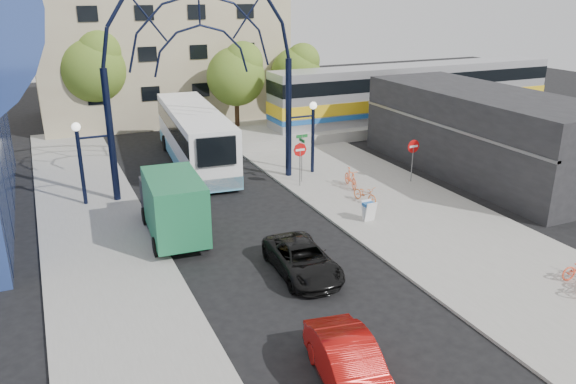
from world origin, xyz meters
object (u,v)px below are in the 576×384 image
street_name_sign (302,148)px  green_truck (172,205)px  train_car (416,91)px  bike_near_b (351,178)px  sandwich_board (369,208)px  tree_north_c (297,70)px  black_suv (302,259)px  bike_near_a (365,194)px  gateway_arch (200,32)px  stop_sign (300,154)px  red_sedan (350,366)px  do_not_enter_sign (413,150)px  tree_north_a (238,73)px  tree_north_b (94,65)px  city_bus (195,136)px

street_name_sign → green_truck: 9.53m
train_car → bike_near_b: size_ratio=14.16×
sandwich_board → bike_near_b: bike_near_b is taller
tree_north_c → bike_near_b: (-4.83, -17.33, -3.62)m
black_suv → bike_near_a: (6.34, 5.60, -0.07)m
sandwich_board → green_truck: size_ratio=0.16×
gateway_arch → sandwich_board: bearing=-55.1°
street_name_sign → tree_north_c: bearing=65.7°
gateway_arch → black_suv: 13.86m
stop_sign → bike_near_a: (1.99, -3.76, -1.44)m
tree_north_c → red_sedan: bearing=-112.7°
gateway_arch → tree_north_c: gateway_arch is taller
street_name_sign → green_truck: green_truck is taller
stop_sign → black_suv: stop_sign is taller
stop_sign → black_suv: size_ratio=0.55×
street_name_sign → train_car: train_car is taller
sandwich_board → red_sedan: red_sedan is taller
sandwich_board → green_truck: (-8.91, 2.37, 0.79)m
green_truck → black_suv: (3.76, -5.71, -0.90)m
green_truck → red_sedan: (2.05, -12.35, -0.81)m
do_not_enter_sign → tree_north_a: 16.86m
train_car → tree_north_b: size_ratio=3.14×
bike_near_b → tree_north_c: bearing=83.9°
do_not_enter_sign → bike_near_a: (-4.21, -1.76, -1.42)m
tree_north_c → train_car: bearing=-37.0°
tree_north_b → street_name_sign: bearing=-62.3°
gateway_arch → do_not_enter_sign: (11.00, -4.00, -6.58)m
tree_north_b → bike_near_b: tree_north_b is taller
do_not_enter_sign → stop_sign: bearing=162.1°
sandwich_board → tree_north_a: 20.33m
train_car → black_suv: (-19.55, -19.36, -2.27)m
stop_sign → red_sedan: stop_sign is taller
do_not_enter_sign → tree_north_a: tree_north_a is taller
street_name_sign → bike_near_b: bearing=-43.7°
do_not_enter_sign → sandwich_board: do_not_enter_sign is taller
do_not_enter_sign → sandwich_board: size_ratio=2.51×
do_not_enter_sign → green_truck: green_truck is taller
stop_sign → train_car: train_car is taller
gateway_arch → tree_north_b: 16.72m
tree_north_b → stop_sign: bearing=-64.2°
tree_north_a → tree_north_c: size_ratio=1.08×
city_bus → bike_near_a: 12.37m
tree_north_c → red_sedan: (-13.38, -31.93, -3.56)m
street_name_sign → sandwich_board: street_name_sign is taller
train_car → bike_near_b: 17.22m
tree_north_a → black_suv: (-5.67, -23.29, -3.98)m
bike_near_b → black_suv: bearing=-121.2°
street_name_sign → black_suv: 11.14m
gateway_arch → tree_north_a: bearing=62.8°
gateway_arch → tree_north_a: gateway_arch is taller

